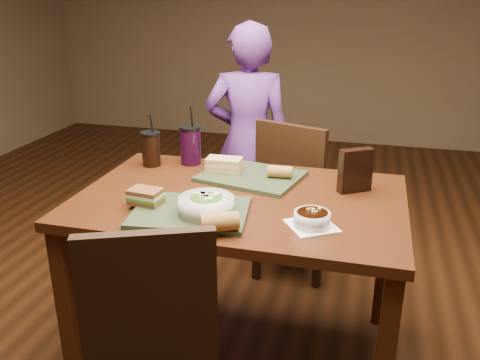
% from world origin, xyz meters
% --- Properties ---
extents(ground, '(6.00, 6.00, 0.00)m').
position_xyz_m(ground, '(0.00, 0.00, 0.00)').
color(ground, '#381C0B').
rests_on(ground, ground).
extents(dining_table, '(1.30, 0.85, 0.75)m').
position_xyz_m(dining_table, '(0.00, 0.00, 0.66)').
color(dining_table, '#401E0C').
rests_on(dining_table, ground).
extents(chair_far, '(0.50, 0.51, 0.91)m').
position_xyz_m(chair_far, '(0.10, 0.69, 0.50)').
color(chair_far, black).
rests_on(chair_far, ground).
extents(diner, '(0.56, 0.43, 1.37)m').
position_xyz_m(diner, '(-0.21, 0.97, 0.69)').
color(diner, '#5E2E80').
rests_on(diner, ground).
extents(tray_near, '(0.46, 0.37, 0.02)m').
position_xyz_m(tray_near, '(-0.13, -0.22, 0.76)').
color(tray_near, '#2E3B24').
rests_on(tray_near, dining_table).
extents(tray_far, '(0.48, 0.40, 0.02)m').
position_xyz_m(tray_far, '(-0.01, 0.22, 0.76)').
color(tray_far, '#2E3B24').
rests_on(tray_far, dining_table).
extents(salad_bowl, '(0.20, 0.20, 0.07)m').
position_xyz_m(salad_bowl, '(-0.07, -0.23, 0.80)').
color(salad_bowl, silver).
rests_on(salad_bowl, tray_near).
extents(soup_bowl, '(0.22, 0.22, 0.06)m').
position_xyz_m(soup_bowl, '(0.31, -0.20, 0.78)').
color(soup_bowl, white).
rests_on(soup_bowl, dining_table).
extents(sandwich_near, '(0.13, 0.10, 0.06)m').
position_xyz_m(sandwich_near, '(-0.32, -0.20, 0.80)').
color(sandwich_near, '#593819').
rests_on(sandwich_near, tray_near).
extents(sandwich_far, '(0.16, 0.09, 0.06)m').
position_xyz_m(sandwich_far, '(-0.13, 0.22, 0.80)').
color(sandwich_far, tan).
rests_on(sandwich_far, tray_far).
extents(baguette_near, '(0.14, 0.11, 0.06)m').
position_xyz_m(baguette_near, '(0.02, -0.35, 0.80)').
color(baguette_near, '#AD7533').
rests_on(baguette_near, tray_near).
extents(baguette_far, '(0.11, 0.06, 0.05)m').
position_xyz_m(baguette_far, '(0.12, 0.21, 0.79)').
color(baguette_far, '#AD7533').
rests_on(baguette_far, tray_far).
extents(cup_cola, '(0.09, 0.09, 0.25)m').
position_xyz_m(cup_cola, '(-0.50, 0.27, 0.83)').
color(cup_cola, black).
rests_on(cup_cola, dining_table).
extents(cup_berry, '(0.10, 0.10, 0.28)m').
position_xyz_m(cup_berry, '(-0.33, 0.34, 0.84)').
color(cup_berry, black).
rests_on(cup_berry, dining_table).
extents(chip_bag, '(0.14, 0.11, 0.18)m').
position_xyz_m(chip_bag, '(0.44, 0.17, 0.84)').
color(chip_bag, black).
rests_on(chip_bag, dining_table).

